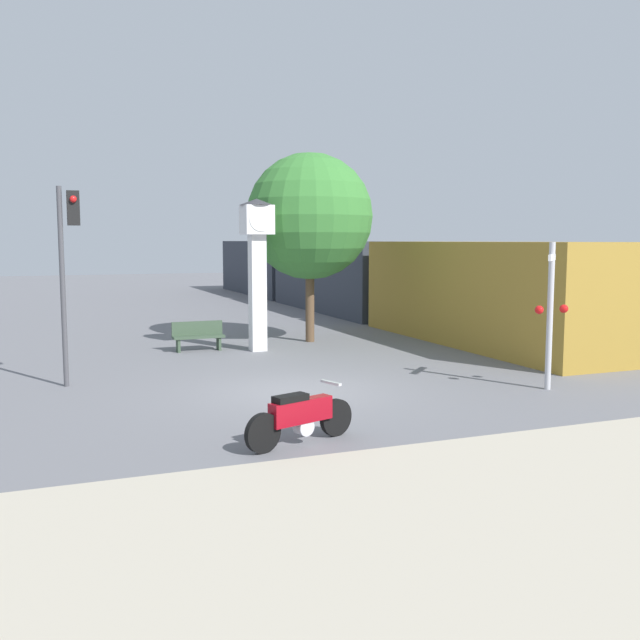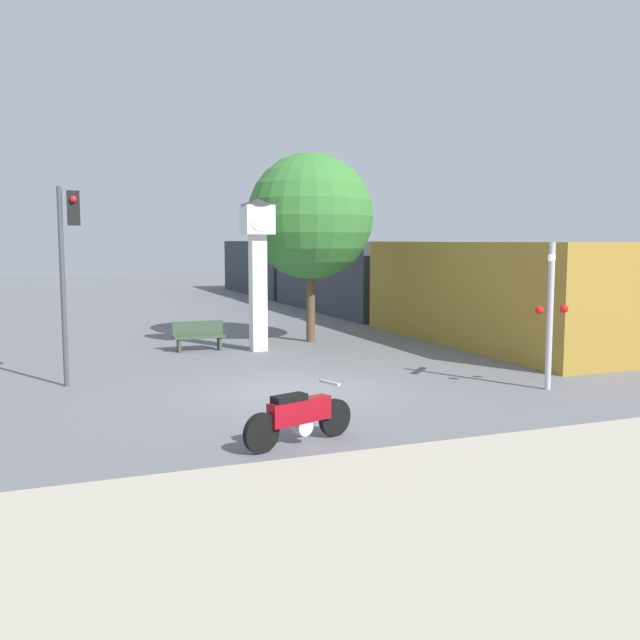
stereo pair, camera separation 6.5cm
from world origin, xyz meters
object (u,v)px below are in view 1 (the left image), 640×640
motorcycle (301,417)px  street_tree (310,217)px  railroad_crossing_signal (550,309)px  freight_train (339,276)px  bench (198,335)px  clock_tower (257,251)px  traffic_light (68,251)px

motorcycle → street_tree: bearing=49.6°
railroad_crossing_signal → motorcycle: bearing=-163.0°
freight_train → railroad_crossing_signal: bearing=-98.4°
railroad_crossing_signal → street_tree: street_tree is taller
railroad_crossing_signal → street_tree: (-2.35, 9.39, 2.37)m
street_tree → bench: size_ratio=3.98×
clock_tower → freight_train: size_ratio=0.13×
motorcycle → traffic_light: size_ratio=0.46×
clock_tower → traffic_light: size_ratio=1.01×
clock_tower → bench: bearing=159.4°
freight_train → street_tree: size_ratio=5.59×
motorcycle → freight_train: freight_train is taller
motorcycle → traffic_light: traffic_light is taller
street_tree → bench: (-3.99, -0.63, -3.75)m
motorcycle → bench: bearing=68.2°
freight_train → traffic_light: (-13.05, -14.44, 1.50)m
bench → clock_tower: bearing=-20.6°
traffic_light → railroad_crossing_signal: size_ratio=1.38×
traffic_light → bench: bearing=47.5°
freight_train → railroad_crossing_signal: (-2.79, -18.92, 0.17)m
clock_tower → traffic_light: 6.74m
traffic_light → railroad_crossing_signal: bearing=-23.6°
railroad_crossing_signal → bench: (-6.33, 8.77, -1.38)m
clock_tower → railroad_crossing_signal: bearing=-60.5°
railroad_crossing_signal → street_tree: 9.97m
street_tree → railroad_crossing_signal: bearing=-76.0°
clock_tower → street_tree: (2.23, 1.28, 1.12)m
street_tree → traffic_light: bearing=-148.2°
freight_train → railroad_crossing_signal: railroad_crossing_signal is taller
railroad_crossing_signal → bench: size_ratio=2.13×
traffic_light → bench: (3.93, 4.29, -2.71)m
traffic_light → railroad_crossing_signal: (10.26, -4.48, -1.33)m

